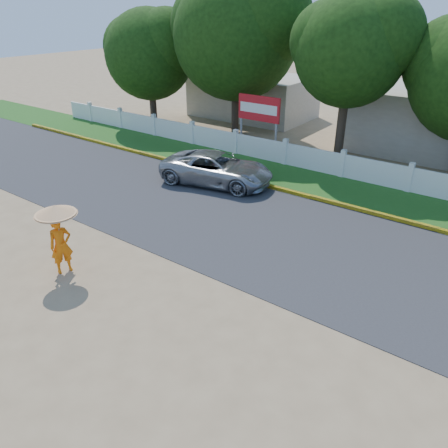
% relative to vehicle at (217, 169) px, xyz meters
% --- Properties ---
extents(ground, '(120.00, 120.00, 0.00)m').
position_rel_vehicle_xyz_m(ground, '(4.16, -7.12, -0.69)').
color(ground, '#9E8460').
rests_on(ground, ground).
extents(road, '(60.00, 7.00, 0.02)m').
position_rel_vehicle_xyz_m(road, '(4.16, -2.62, -0.68)').
color(road, '#38383A').
rests_on(road, ground).
extents(grass_verge, '(60.00, 3.50, 0.03)m').
position_rel_vehicle_xyz_m(grass_verge, '(4.16, 2.63, -0.68)').
color(grass_verge, '#2D601E').
rests_on(grass_verge, ground).
extents(curb, '(40.00, 0.18, 0.16)m').
position_rel_vehicle_xyz_m(curb, '(4.16, 0.93, -0.61)').
color(curb, yellow).
rests_on(curb, ground).
extents(fence, '(40.00, 0.10, 1.10)m').
position_rel_vehicle_xyz_m(fence, '(4.16, 4.08, -0.14)').
color(fence, silver).
rests_on(fence, ground).
extents(building_far, '(8.00, 5.00, 2.80)m').
position_rel_vehicle_xyz_m(building_far, '(-5.84, 11.88, 0.71)').
color(building_far, '#B7AD99').
rests_on(building_far, ground).
extents(vehicle, '(5.36, 3.34, 1.38)m').
position_rel_vehicle_xyz_m(vehicle, '(0.00, 0.00, 0.00)').
color(vehicle, '#929599').
rests_on(vehicle, ground).
extents(monk_with_parasol, '(1.21, 1.21, 2.19)m').
position_rel_vehicle_xyz_m(monk_with_parasol, '(0.66, -8.42, 0.74)').
color(monk_with_parasol, orange).
rests_on(monk_with_parasol, ground).
extents(billboard, '(2.50, 0.13, 2.95)m').
position_rel_vehicle_xyz_m(billboard, '(-1.13, 5.17, 1.45)').
color(billboard, gray).
rests_on(billboard, ground).
extents(tree_row, '(38.50, 7.40, 9.11)m').
position_rel_vehicle_xyz_m(tree_row, '(5.77, 6.86, 4.31)').
color(tree_row, '#473828').
rests_on(tree_row, ground).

